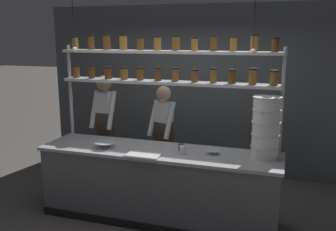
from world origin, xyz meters
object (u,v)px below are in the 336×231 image
object	(u,v)px
container_stack	(266,128)
chef_center	(164,135)
chef_left	(105,125)
cutting_board	(143,155)
prep_bowl_near_left	(105,145)
spice_shelf_unit	(167,70)
serving_cup_front	(181,147)
prep_bowl_center_front	(213,152)
serving_cup_by_board	(183,150)

from	to	relation	value
container_stack	chef_center	bearing A→B (deg)	158.15
chef_left	chef_center	distance (m)	0.91
chef_center	cutting_board	world-z (taller)	chef_center
chef_left	cutting_board	size ratio (longest dim) A/B	4.37
cutting_board	prep_bowl_near_left	world-z (taller)	prep_bowl_near_left
cutting_board	prep_bowl_near_left	bearing A→B (deg)	162.73
spice_shelf_unit	serving_cup_front	world-z (taller)	spice_shelf_unit
spice_shelf_unit	chef_center	size ratio (longest dim) A/B	1.78
chef_left	chef_center	world-z (taller)	chef_left
chef_left	prep_bowl_center_front	size ratio (longest dim) A/B	10.55
chef_center	prep_bowl_near_left	xyz separation A→B (m)	(-0.52, -0.78, 0.02)
chef_left	prep_bowl_center_front	xyz separation A→B (m)	(1.74, -0.59, -0.08)
spice_shelf_unit	chef_center	bearing A→B (deg)	115.02
chef_left	serving_cup_front	bearing A→B (deg)	-20.38
chef_center	prep_bowl_center_front	xyz separation A→B (m)	(0.83, -0.62, 0.01)
chef_left	prep_bowl_near_left	xyz separation A→B (m)	(0.39, -0.75, -0.06)
cutting_board	chef_center	bearing A→B (deg)	94.26
prep_bowl_center_front	container_stack	bearing A→B (deg)	4.23
chef_left	serving_cup_by_board	size ratio (longest dim) A/B	16.59
serving_cup_front	serving_cup_by_board	xyz separation A→B (m)	(0.06, -0.14, 0.01)
prep_bowl_near_left	serving_cup_by_board	bearing A→B (deg)	2.32
chef_left	serving_cup_front	distance (m)	1.46
chef_left	prep_bowl_near_left	size ratio (longest dim) A/B	6.72
cutting_board	serving_cup_front	bearing A→B (deg)	45.22
spice_shelf_unit	prep_bowl_center_front	world-z (taller)	spice_shelf_unit
cutting_board	prep_bowl_center_front	distance (m)	0.84
serving_cup_front	serving_cup_by_board	size ratio (longest dim) A/B	0.84
chef_center	prep_bowl_center_front	world-z (taller)	chef_center
cutting_board	serving_cup_by_board	distance (m)	0.48
prep_bowl_near_left	serving_cup_by_board	world-z (taller)	serving_cup_by_board
prep_bowl_center_front	cutting_board	bearing A→B (deg)	-155.66
chef_left	serving_cup_front	size ratio (longest dim) A/B	19.77
chef_center	serving_cup_front	size ratio (longest dim) A/B	18.42
cutting_board	serving_cup_front	distance (m)	0.52
spice_shelf_unit	cutting_board	bearing A→B (deg)	-97.85
chef_center	container_stack	world-z (taller)	container_stack
spice_shelf_unit	chef_left	world-z (taller)	spice_shelf_unit
prep_bowl_center_front	serving_cup_front	bearing A→B (deg)	176.94
prep_bowl_near_left	prep_bowl_center_front	distance (m)	1.36
container_stack	serving_cup_front	world-z (taller)	container_stack
spice_shelf_unit	cutting_board	distance (m)	1.15
prep_bowl_center_front	spice_shelf_unit	bearing A→B (deg)	157.39
spice_shelf_unit	container_stack	size ratio (longest dim) A/B	4.01
serving_cup_by_board	serving_cup_front	bearing A→B (deg)	111.79
serving_cup_by_board	spice_shelf_unit	bearing A→B (deg)	129.70
chef_center	prep_bowl_near_left	world-z (taller)	chef_center
chef_left	chef_center	bearing A→B (deg)	4.47
container_stack	cutting_board	size ratio (longest dim) A/B	1.81
serving_cup_by_board	chef_left	bearing A→B (deg)	153.06
container_stack	serving_cup_front	distance (m)	1.05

